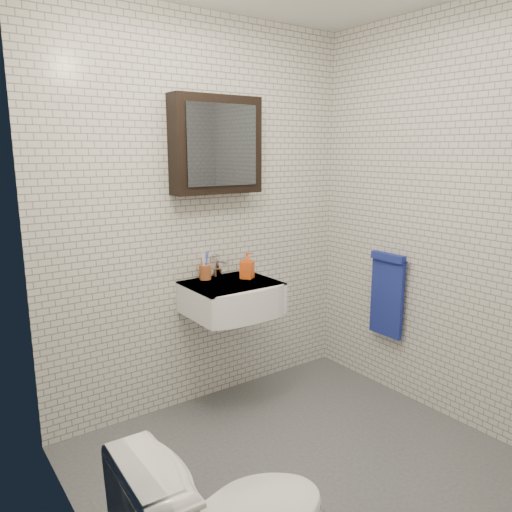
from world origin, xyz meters
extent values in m
cube|color=#46494D|center=(0.00, 0.00, 0.01)|extent=(2.20, 2.00, 0.01)
cube|color=silver|center=(0.00, 1.00, 1.25)|extent=(2.20, 0.02, 2.50)
cube|color=silver|center=(0.00, -1.00, 1.25)|extent=(2.20, 0.02, 2.50)
cube|color=silver|center=(-1.10, 0.00, 1.25)|extent=(0.02, 2.00, 2.50)
cube|color=silver|center=(1.10, 0.00, 1.25)|extent=(0.02, 2.00, 2.50)
cube|color=white|center=(0.05, 0.78, 0.75)|extent=(0.55, 0.45, 0.20)
cylinder|color=silver|center=(0.05, 0.80, 0.84)|extent=(0.31, 0.31, 0.02)
cylinder|color=silver|center=(0.05, 0.80, 0.85)|extent=(0.04, 0.04, 0.01)
cube|color=white|center=(0.05, 0.78, 0.84)|extent=(0.55, 0.45, 0.01)
cylinder|color=silver|center=(0.05, 0.94, 0.88)|extent=(0.06, 0.06, 0.06)
cylinder|color=silver|center=(0.05, 0.94, 0.94)|extent=(0.03, 0.03, 0.08)
cylinder|color=silver|center=(0.05, 0.88, 0.97)|extent=(0.02, 0.12, 0.02)
cube|color=silver|center=(0.05, 0.97, 0.99)|extent=(0.02, 0.09, 0.01)
cube|color=black|center=(0.05, 0.93, 1.70)|extent=(0.60, 0.14, 0.60)
cube|color=#3F444C|center=(0.05, 0.85, 1.70)|extent=(0.49, 0.01, 0.49)
cylinder|color=silver|center=(1.06, 0.35, 0.95)|extent=(0.02, 0.30, 0.02)
cylinder|color=silver|center=(1.08, 0.48, 0.95)|extent=(0.04, 0.02, 0.02)
cylinder|color=silver|center=(1.08, 0.22, 0.95)|extent=(0.04, 0.02, 0.02)
cube|color=#222A9C|center=(1.05, 0.35, 0.68)|extent=(0.03, 0.26, 0.54)
cube|color=#222A9C|center=(1.04, 0.35, 0.96)|extent=(0.05, 0.26, 0.05)
cylinder|color=#A14D28|center=(-0.04, 0.94, 0.90)|extent=(0.10, 0.10, 0.09)
cylinder|color=white|center=(-0.06, 0.93, 0.96)|extent=(0.02, 0.03, 0.18)
cylinder|color=#444FDB|center=(-0.03, 0.93, 0.95)|extent=(0.01, 0.02, 0.16)
cylinder|color=white|center=(-0.05, 0.95, 0.96)|extent=(0.02, 0.03, 0.19)
cylinder|color=#444FDB|center=(-0.03, 0.95, 0.95)|extent=(0.02, 0.04, 0.17)
imported|color=orange|center=(0.19, 0.80, 0.94)|extent=(0.11, 0.11, 0.17)
camera|label=1|loc=(-1.59, -1.80, 1.67)|focal=35.00mm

